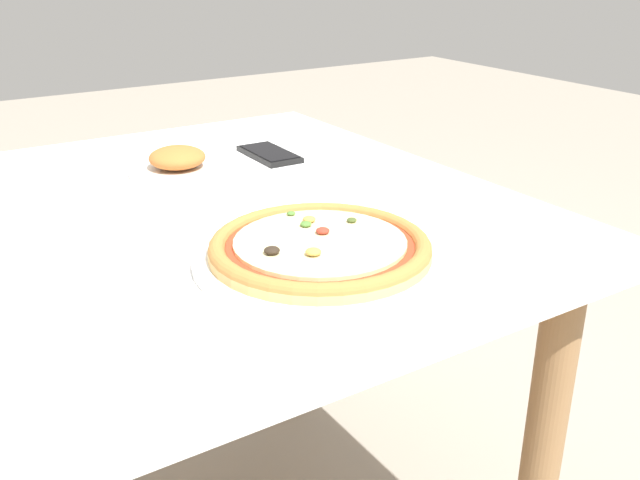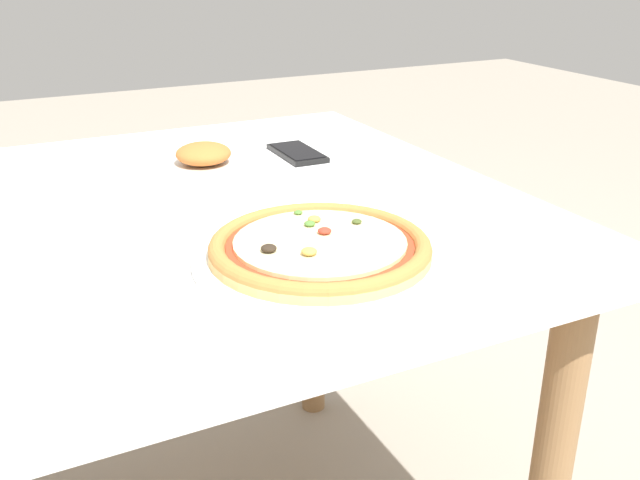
% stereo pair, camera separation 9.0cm
% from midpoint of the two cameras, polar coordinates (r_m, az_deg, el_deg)
% --- Properties ---
extents(dining_table, '(1.22, 1.03, 0.75)m').
position_cam_midpoint_polar(dining_table, '(1.11, -18.06, -3.44)').
color(dining_table, '#997047').
rests_on(dining_table, ground_plane).
extents(pizza_plate, '(0.33, 0.33, 0.04)m').
position_cam_midpoint_polar(pizza_plate, '(0.91, -2.85, -0.83)').
color(pizza_plate, white).
rests_on(pizza_plate, dining_table).
extents(cell_phone, '(0.07, 0.15, 0.01)m').
position_cam_midpoint_polar(cell_phone, '(1.38, -5.97, 6.84)').
color(cell_phone, black).
rests_on(cell_phone, dining_table).
extents(side_plate, '(0.17, 0.17, 0.05)m').
position_cam_midpoint_polar(side_plate, '(1.30, -13.30, 5.97)').
color(side_plate, white).
rests_on(side_plate, dining_table).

